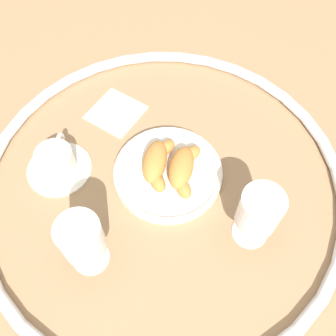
% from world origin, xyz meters
% --- Properties ---
extents(ground_plane, '(2.20, 2.20, 0.00)m').
position_xyz_m(ground_plane, '(0.00, 0.00, 0.00)').
color(ground_plane, '#997551').
extents(table_chrome_rim, '(0.75, 0.75, 0.02)m').
position_xyz_m(table_chrome_rim, '(0.00, 0.00, 0.01)').
color(table_chrome_rim, silver).
rests_on(table_chrome_rim, ground_plane).
extents(pastry_plate, '(0.23, 0.23, 0.02)m').
position_xyz_m(pastry_plate, '(-0.02, 0.01, 0.01)').
color(pastry_plate, silver).
rests_on(pastry_plate, ground_plane).
extents(croissant_large, '(0.14, 0.07, 0.04)m').
position_xyz_m(croissant_large, '(-0.02, -0.01, 0.04)').
color(croissant_large, '#BC7A38').
rests_on(croissant_large, pastry_plate).
extents(croissant_small, '(0.14, 0.07, 0.04)m').
position_xyz_m(croissant_small, '(-0.02, 0.04, 0.04)').
color(croissant_small, '#BC7A38').
rests_on(croissant_small, pastry_plate).
extents(coffee_cup_near, '(0.14, 0.14, 0.06)m').
position_xyz_m(coffee_cup_near, '(-0.01, -0.22, 0.03)').
color(coffee_cup_near, silver).
rests_on(coffee_cup_near, ground_plane).
extents(juice_glass_left, '(0.08, 0.08, 0.14)m').
position_xyz_m(juice_glass_left, '(0.09, 0.18, 0.09)').
color(juice_glass_left, white).
rests_on(juice_glass_left, ground_plane).
extents(juice_glass_right, '(0.08, 0.08, 0.14)m').
position_xyz_m(juice_glass_right, '(0.17, -0.11, 0.10)').
color(juice_glass_right, white).
rests_on(juice_glass_right, ground_plane).
extents(folded_napkin, '(0.15, 0.15, 0.01)m').
position_xyz_m(folded_napkin, '(-0.18, -0.13, 0.00)').
color(folded_napkin, silver).
rests_on(folded_napkin, ground_plane).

